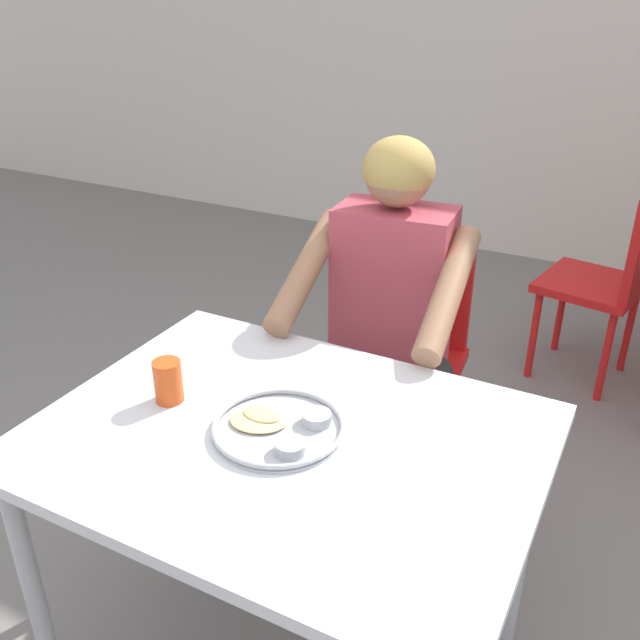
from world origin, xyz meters
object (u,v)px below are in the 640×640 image
at_px(thali_tray, 280,427).
at_px(chair_red_left, 613,273).
at_px(chair_foreground, 401,347).
at_px(diner_foreground, 383,310).
at_px(table_foreground, 287,464).
at_px(drinking_cup, 168,380).

height_order(thali_tray, chair_red_left, chair_red_left).
relative_size(thali_tray, chair_foreground, 0.34).
distance_m(thali_tray, diner_foreground, 0.67).
relative_size(thali_tray, diner_foreground, 0.24).
bearing_deg(chair_foreground, table_foreground, -85.15).
height_order(table_foreground, chair_red_left, chair_red_left).
bearing_deg(chair_red_left, drinking_cup, -112.58).
bearing_deg(diner_foreground, table_foreground, -84.90).
distance_m(table_foreground, diner_foreground, 0.68).
height_order(table_foreground, chair_foreground, chair_foreground).
relative_size(drinking_cup, chair_foreground, 0.12).
bearing_deg(table_foreground, drinking_cup, -178.15).
bearing_deg(drinking_cup, chair_red_left, 67.42).
distance_m(chair_foreground, chair_red_left, 1.12).
height_order(thali_tray, chair_foreground, chair_foreground).
xyz_separation_m(drinking_cup, chair_red_left, (0.78, 1.87, -0.28)).
distance_m(table_foreground, thali_tray, 0.09).
relative_size(chair_foreground, chair_red_left, 0.95).
bearing_deg(chair_red_left, chair_foreground, -119.54).
bearing_deg(chair_foreground, drinking_cup, -104.17).
xyz_separation_m(thali_tray, chair_foreground, (-0.06, 0.89, -0.25)).
xyz_separation_m(table_foreground, drinking_cup, (-0.30, -0.01, 0.13)).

